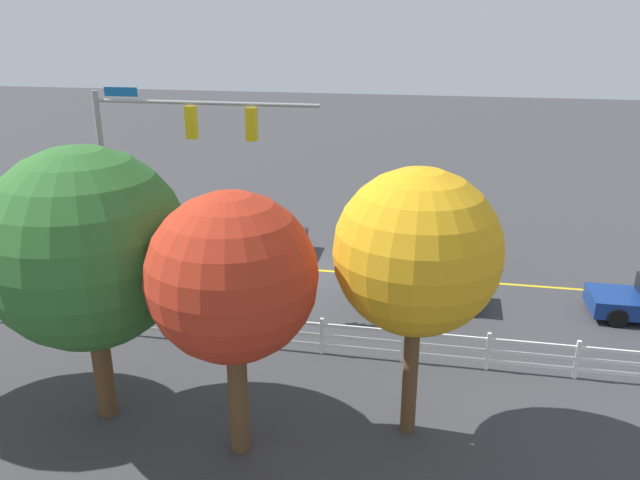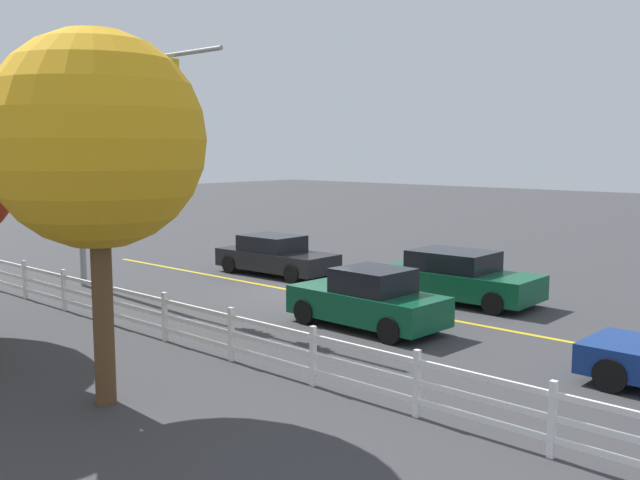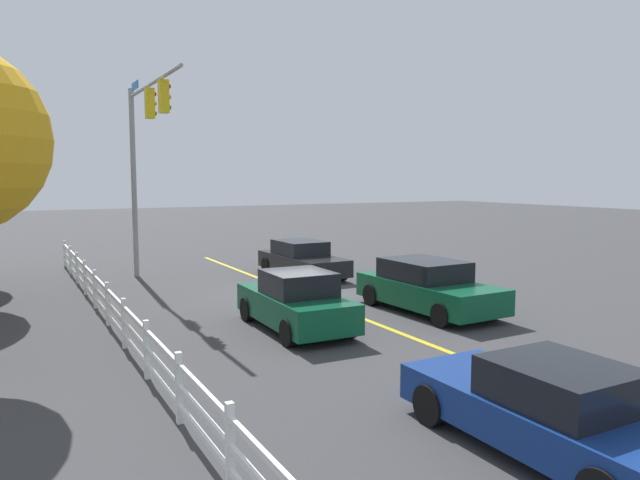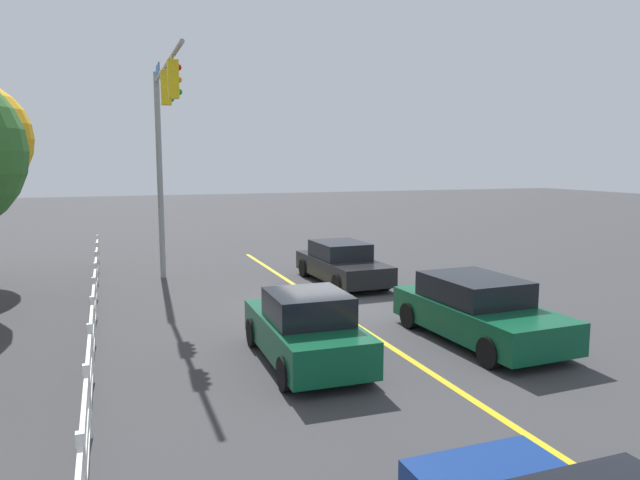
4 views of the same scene
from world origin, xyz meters
TOP-DOWN VIEW (x-y plane):
  - ground_plane at (0.00, 0.00)m, footprint 120.00×120.00m
  - lane_center_stripe at (-4.00, 0.00)m, footprint 28.00×0.16m
  - signal_assembly at (3.83, 4.06)m, footprint 7.27×0.37m
  - car_1 at (-4.44, -2.12)m, footprint 4.66×2.19m
  - car_2 at (-4.51, 2.14)m, footprint 4.10×1.88m
  - car_3 at (2.78, -1.66)m, footprint 4.61×1.99m
  - white_rail_fence at (-3.00, 6.29)m, footprint 26.10×0.10m

SIDE VIEW (x-z plane):
  - ground_plane at x=0.00m, z-range 0.00..0.00m
  - lane_center_stripe at x=-4.00m, z-range 0.00..0.01m
  - white_rail_fence at x=-3.00m, z-range 0.03..1.18m
  - car_3 at x=2.78m, z-range -0.03..1.37m
  - car_2 at x=-4.51m, z-range -0.05..1.47m
  - car_1 at x=-4.44m, z-range -0.02..1.47m
  - signal_assembly at x=3.83m, z-range 1.48..8.84m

